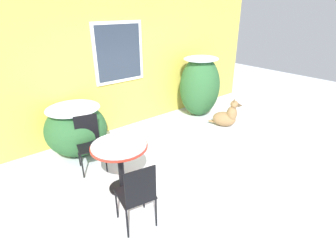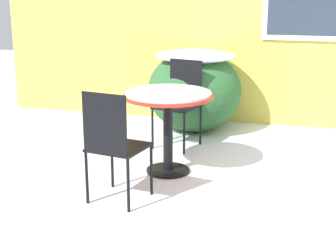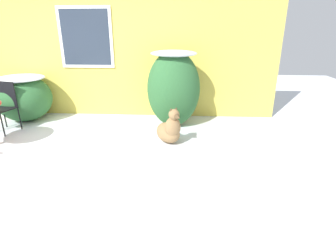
% 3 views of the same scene
% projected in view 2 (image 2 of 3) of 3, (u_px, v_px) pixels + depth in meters
% --- Properties ---
extents(ground_plane, '(16.00, 16.00, 0.00)m').
position_uv_depth(ground_plane, '(303.00, 193.00, 4.35)').
color(ground_plane, silver).
extents(house_wall, '(8.00, 0.10, 3.01)m').
position_uv_depth(house_wall, '(315.00, 1.00, 5.99)').
color(house_wall, '#DBC14C').
rests_on(house_wall, ground_plane).
extents(shrub_left, '(1.11, 1.09, 0.96)m').
position_uv_depth(shrub_left, '(194.00, 88.00, 6.09)').
color(shrub_left, '#2D6033').
rests_on(shrub_left, ground_plane).
extents(patio_table, '(0.82, 0.82, 0.77)m').
position_uv_depth(patio_table, '(168.00, 107.00, 4.69)').
color(patio_table, black).
rests_on(patio_table, ground_plane).
extents(patio_chair_near_table, '(0.51, 0.51, 0.92)m').
position_uv_depth(patio_chair_near_table, '(180.00, 99.00, 5.53)').
color(patio_chair_near_table, black).
rests_on(patio_chair_near_table, ground_plane).
extents(patio_chair_far_side, '(0.49, 0.49, 0.92)m').
position_uv_depth(patio_chair_far_side, '(114.00, 142.00, 4.04)').
color(patio_chair_far_side, black).
rests_on(patio_chair_far_side, ground_plane).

